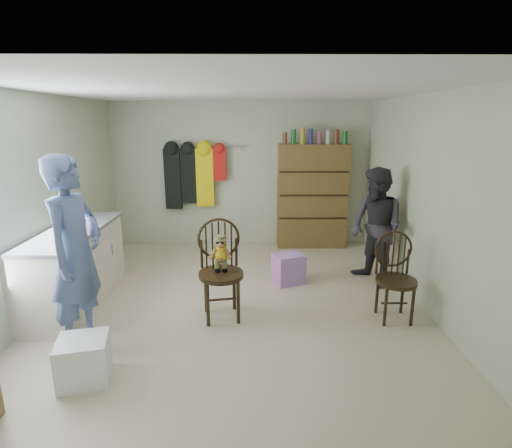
{
  "coord_description": "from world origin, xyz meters",
  "views": [
    {
      "loc": [
        0.21,
        -4.56,
        2.2
      ],
      "look_at": [
        0.25,
        0.2,
        0.95
      ],
      "focal_mm": 28.0,
      "sensor_mm": 36.0,
      "label": 1
    }
  ],
  "objects_px": {
    "dresser": "(312,195)",
    "counter": "(75,267)",
    "chair_front": "(220,263)",
    "chair_far": "(395,273)"
  },
  "relations": [
    {
      "from": "dresser",
      "to": "counter",
      "type": "bearing_deg",
      "value": -144.32
    },
    {
      "from": "counter",
      "to": "dresser",
      "type": "distance_m",
      "value": 3.96
    },
    {
      "from": "counter",
      "to": "chair_front",
      "type": "bearing_deg",
      "value": -10.71
    },
    {
      "from": "counter",
      "to": "chair_front",
      "type": "xyz_separation_m",
      "value": [
        1.8,
        -0.34,
        0.17
      ]
    },
    {
      "from": "chair_far",
      "to": "dresser",
      "type": "relative_size",
      "value": 0.48
    },
    {
      "from": "counter",
      "to": "chair_front",
      "type": "distance_m",
      "value": 1.84
    },
    {
      "from": "chair_front",
      "to": "chair_far",
      "type": "relative_size",
      "value": 1.13
    },
    {
      "from": "counter",
      "to": "chair_front",
      "type": "relative_size",
      "value": 1.65
    },
    {
      "from": "chair_front",
      "to": "chair_far",
      "type": "height_order",
      "value": "chair_front"
    },
    {
      "from": "counter",
      "to": "chair_far",
      "type": "height_order",
      "value": "chair_far"
    }
  ]
}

